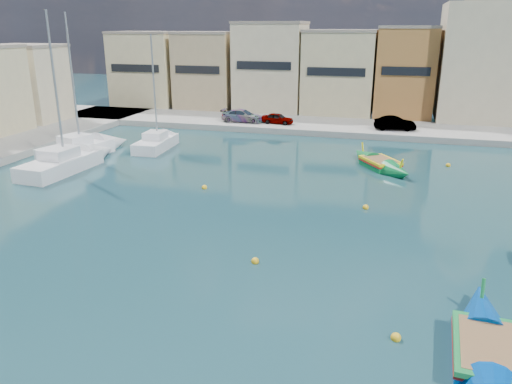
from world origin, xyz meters
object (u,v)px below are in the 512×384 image
at_px(church_block, 491,45).
at_px(yacht_north, 163,140).
at_px(yacht_mid, 79,159).
at_px(yacht_midnorth, 94,147).
at_px(luzzu_green, 380,165).
at_px(luzzu_blue_south, 486,356).

height_order(church_block, yacht_north, church_block).
height_order(church_block, yacht_mid, church_block).
bearing_deg(yacht_midnorth, yacht_mid, -72.40).
height_order(yacht_north, yacht_mid, yacht_mid).
distance_m(church_block, yacht_north, 35.88).
bearing_deg(luzzu_green, church_block, 65.62).
distance_m(church_block, yacht_mid, 43.16).
bearing_deg(yacht_north, luzzu_blue_south, -47.02).
xyz_separation_m(luzzu_green, yacht_north, (-19.31, 2.50, 0.15)).
bearing_deg(luzzu_blue_south, yacht_mid, 147.27).
bearing_deg(luzzu_green, luzzu_blue_south, -79.24).
xyz_separation_m(luzzu_blue_south, yacht_mid, (-26.88, 17.28, 0.22)).
xyz_separation_m(yacht_north, yacht_midnorth, (-4.49, -4.12, 0.07)).
xyz_separation_m(luzzu_green, yacht_mid, (-22.54, -5.60, 0.22)).
xyz_separation_m(church_block, yacht_north, (-29.19, -19.28, -8.00)).
distance_m(yacht_midnorth, yacht_mid, 4.18).
xyz_separation_m(church_block, luzzu_blue_south, (-5.53, -44.67, -8.15)).
distance_m(church_block, luzzu_blue_south, 45.74).
bearing_deg(yacht_midnorth, church_block, 34.80).
bearing_deg(luzzu_green, yacht_mid, -166.04).
height_order(luzzu_green, yacht_north, yacht_north).
bearing_deg(luzzu_green, yacht_midnorth, -176.11).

